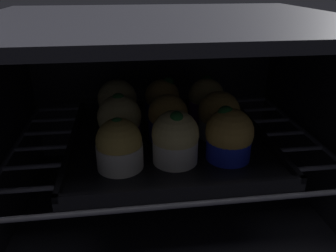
# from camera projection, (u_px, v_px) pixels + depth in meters

# --- Properties ---
(oven_cavity) EXTENTS (0.59, 0.47, 0.37)m
(oven_cavity) POSITION_uv_depth(u_px,v_px,m) (164.00, 115.00, 0.63)
(oven_cavity) COLOR black
(oven_cavity) RESTS_ON ground
(oven_rack) EXTENTS (0.55, 0.42, 0.01)m
(oven_rack) POSITION_uv_depth(u_px,v_px,m) (167.00, 140.00, 0.61)
(oven_rack) COLOR #51515B
(oven_rack) RESTS_ON oven_cavity
(baking_tray) EXTENTS (0.34, 0.34, 0.02)m
(baking_tray) POSITION_uv_depth(u_px,v_px,m) (168.00, 140.00, 0.59)
(baking_tray) COLOR black
(baking_tray) RESTS_ON oven_rack
(muffin_row0_col0) EXTENTS (0.07, 0.07, 0.08)m
(muffin_row0_col0) POSITION_uv_depth(u_px,v_px,m) (119.00, 146.00, 0.48)
(muffin_row0_col0) COLOR silver
(muffin_row0_col0) RESTS_ON baking_tray
(muffin_row0_col1) EXTENTS (0.07, 0.07, 0.09)m
(muffin_row0_col1) POSITION_uv_depth(u_px,v_px,m) (173.00, 139.00, 0.49)
(muffin_row0_col1) COLOR silver
(muffin_row0_col1) RESTS_ON baking_tray
(muffin_row0_col2) EXTENTS (0.07, 0.07, 0.09)m
(muffin_row0_col2) POSITION_uv_depth(u_px,v_px,m) (229.00, 136.00, 0.50)
(muffin_row0_col2) COLOR #1928B7
(muffin_row0_col2) RESTS_ON baking_tray
(muffin_row1_col0) EXTENTS (0.07, 0.07, 0.09)m
(muffin_row1_col0) POSITION_uv_depth(u_px,v_px,m) (120.00, 121.00, 0.56)
(muffin_row1_col0) COLOR #7A238C
(muffin_row1_col0) RESTS_ON baking_tray
(muffin_row1_col1) EXTENTS (0.07, 0.07, 0.08)m
(muffin_row1_col1) POSITION_uv_depth(u_px,v_px,m) (170.00, 119.00, 0.57)
(muffin_row1_col1) COLOR #1928B7
(muffin_row1_col1) RESTS_ON baking_tray
(muffin_row1_col2) EXTENTS (0.07, 0.07, 0.08)m
(muffin_row1_col2) POSITION_uv_depth(u_px,v_px,m) (219.00, 116.00, 0.58)
(muffin_row1_col2) COLOR silver
(muffin_row1_col2) RESTS_ON baking_tray
(muffin_row2_col0) EXTENTS (0.07, 0.07, 0.08)m
(muffin_row2_col0) POSITION_uv_depth(u_px,v_px,m) (117.00, 103.00, 0.64)
(muffin_row2_col0) COLOR red
(muffin_row2_col0) RESTS_ON baking_tray
(muffin_row2_col1) EXTENTS (0.07, 0.07, 0.08)m
(muffin_row2_col1) POSITION_uv_depth(u_px,v_px,m) (163.00, 101.00, 0.65)
(muffin_row2_col1) COLOR #1928B7
(muffin_row2_col1) RESTS_ON baking_tray
(muffin_row2_col2) EXTENTS (0.07, 0.07, 0.08)m
(muffin_row2_col2) POSITION_uv_depth(u_px,v_px,m) (206.00, 100.00, 0.66)
(muffin_row2_col2) COLOR #7A238C
(muffin_row2_col2) RESTS_ON baking_tray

